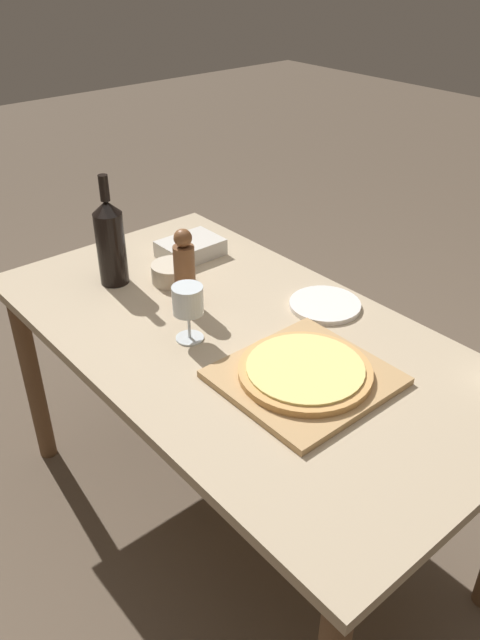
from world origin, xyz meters
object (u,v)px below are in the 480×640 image
(pizza, at_px, (305,371))
(pepper_mill, at_px, (185,270))
(small_bowl, at_px, (173,273))
(wine_bottle, at_px, (110,241))
(wine_glass, at_px, (188,302))

(pizza, relative_size, pepper_mill, 1.35)
(small_bowl, bearing_deg, wine_bottle, 141.55)
(pizza, distance_m, pepper_mill, 0.47)
(pizza, height_order, wine_glass, wine_glass)
(pepper_mill, xyz_separation_m, small_bowl, (0.05, 0.14, -0.08))
(pizza, xyz_separation_m, wine_glass, (-0.10, 0.32, 0.08))
(pepper_mill, height_order, wine_glass, pepper_mill)
(pizza, bearing_deg, pepper_mill, 90.98)
(wine_bottle, xyz_separation_m, pepper_mill, (0.08, -0.25, -0.02))
(small_bowl, bearing_deg, pizza, -94.32)
(wine_bottle, height_order, pepper_mill, wine_bottle)
(small_bowl, bearing_deg, wine_glass, -117.23)
(wine_glass, distance_m, small_bowl, 0.34)
(wine_bottle, relative_size, wine_glass, 2.16)
(pepper_mill, distance_m, wine_glass, 0.17)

